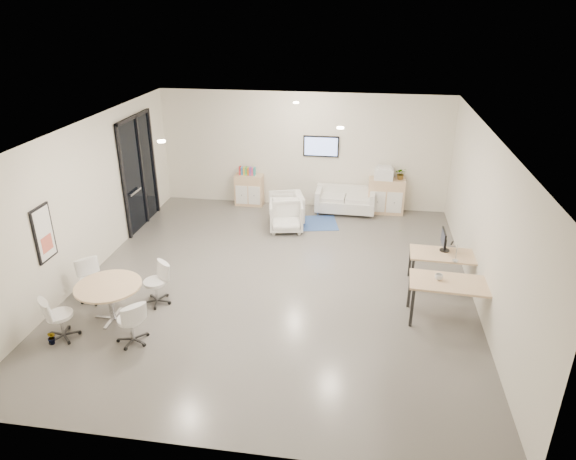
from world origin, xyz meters
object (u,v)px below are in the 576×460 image
Objects in this scene: armchair_left at (286,207)px; round_table at (109,289)px; loveseat at (345,201)px; sideboard_right at (386,196)px; armchair_right at (286,215)px; desk_rear at (445,257)px; desk_front at (452,286)px; sideboard_left at (249,190)px.

armchair_left is 5.58m from round_table.
armchair_left reaches higher than round_table.
round_table is at bearing -122.46° from loveseat.
loveseat is 1.37× the size of round_table.
armchair_right is (-2.53, -1.61, -0.06)m from sideboard_right.
round_table is at bearing -157.95° from desk_rear.
desk_rear is at bearing -74.41° from sideboard_right.
armchair_left is 0.56× the size of desk_front.
sideboard_right reaches higher than armchair_right.
desk_front is at bearing 8.62° from round_table.
desk_rear is 1.27m from desk_front.
desk_front is at bearing -65.36° from loveseat.
armchair_left is at bearing 88.89° from armchair_right.
armchair_right is at bearing -7.86° from armchair_left.
sideboard_left reaches higher than round_table.
desk_rear is (1.08, -3.89, 0.16)m from sideboard_right.
sideboard_left is 2.11m from armchair_right.
loveseat is at bearing 105.09° from armchair_left.
sideboard_right is 1.15× the size of armchair_right.
desk_rear is at bearing 19.60° from round_table.
sideboard_right is 0.82× the size of round_table.
desk_rear is at bearing 35.93° from armchair_left.
desk_rear is at bearing -38.39° from sideboard_left.
sideboard_left is 1.03× the size of armchair_left.
armchair_left is at bearing -146.56° from loveseat.
desk_front is at bearing 25.07° from armchair_left.
sideboard_right reaches higher than desk_rear.
loveseat is (-1.10, -0.14, -0.16)m from sideboard_right.
desk_front reaches higher than round_table.
sideboard_right is at bearing 108.03° from desk_rear.
desk_front is 1.31× the size of round_table.
sideboard_left is 1.68m from armchair_left.
armchair_right is 0.72× the size of round_table.
loveseat is at bearing 116.91° from desk_front.
loveseat is 2.05m from armchair_right.
armchair_right is 0.60× the size of desk_rear.
desk_rear is at bearing 92.11° from desk_front.
sideboard_right is 2.83m from armchair_left.
round_table is (-1.23, -6.11, 0.19)m from sideboard_left.
sideboard_right reaches higher than sideboard_left.
armchair_left is at bearing 145.34° from desk_rear.
sideboard_right reaches higher than round_table.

